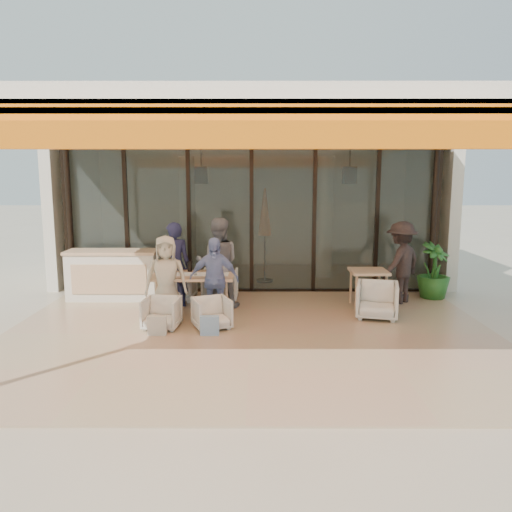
{
  "coord_description": "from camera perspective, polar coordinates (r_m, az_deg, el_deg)",
  "views": [
    {
      "loc": [
        0.12,
        -7.73,
        2.55
      ],
      "look_at": [
        0.1,
        0.9,
        1.15
      ],
      "focal_mm": 35.0,
      "sensor_mm": 36.0,
      "label": 1
    }
  ],
  "objects": [
    {
      "name": "dining_table",
      "position": [
        9.28,
        -7.2,
        -2.44
      ],
      "size": [
        1.5,
        0.9,
        0.93
      ],
      "color": "tan",
      "rests_on": "ground"
    },
    {
      "name": "diner_periwinkle",
      "position": [
        8.78,
        -4.83,
        -2.68
      ],
      "size": [
        0.89,
        0.41,
        1.49
      ],
      "primitive_type": "imported",
      "rotation": [
        0.0,
        0.0,
        -0.05
      ],
      "color": "#738CC1",
      "rests_on": "ground"
    },
    {
      "name": "chair_far_left",
      "position": [
        10.33,
        -8.79,
        -3.28
      ],
      "size": [
        0.69,
        0.65,
        0.67
      ],
      "primitive_type": "imported",
      "rotation": [
        0.0,
        0.0,
        3.08
      ],
      "color": "white",
      "rests_on": "ground"
    },
    {
      "name": "chair_far_right",
      "position": [
        10.23,
        -4.13,
        -3.15
      ],
      "size": [
        0.72,
        0.67,
        0.73
      ],
      "primitive_type": "imported",
      "rotation": [
        0.0,
        0.0,
        3.13
      ],
      "color": "white",
      "rests_on": "ground"
    },
    {
      "name": "ground",
      "position": [
        8.14,
        -0.73,
        -9.04
      ],
      "size": [
        70.0,
        70.0,
        0.0
      ],
      "primitive_type": "plane",
      "color": "#C6B293",
      "rests_on": "ground"
    },
    {
      "name": "interior_block",
      "position": [
        13.05,
        -0.37,
        7.82
      ],
      "size": [
        9.05,
        3.62,
        3.52
      ],
      "color": "silver",
      "rests_on": "ground"
    },
    {
      "name": "diner_navy",
      "position": [
        9.75,
        -9.31,
        -1.02
      ],
      "size": [
        0.67,
        0.49,
        1.68
      ],
      "primitive_type": "imported",
      "rotation": [
        0.0,
        0.0,
        3.3
      ],
      "color": "#1A1C3B",
      "rests_on": "ground"
    },
    {
      "name": "glass_storefront",
      "position": [
        10.77,
        -0.51,
        4.16
      ],
      "size": [
        8.08,
        0.1,
        3.2
      ],
      "color": "#9EADA3",
      "rests_on": "ground"
    },
    {
      "name": "side_table",
      "position": [
        9.87,
        12.73,
        -2.19
      ],
      "size": [
        0.7,
        0.7,
        0.74
      ],
      "color": "tan",
      "rests_on": "ground"
    },
    {
      "name": "side_chair",
      "position": [
        9.21,
        13.68,
        -4.75
      ],
      "size": [
        0.85,
        0.82,
        0.74
      ],
      "primitive_type": "imported",
      "rotation": [
        0.0,
        0.0,
        -0.24
      ],
      "color": "white",
      "rests_on": "ground"
    },
    {
      "name": "potted_palm",
      "position": [
        10.96,
        19.66,
        -1.62
      ],
      "size": [
        0.93,
        0.93,
        1.19
      ],
      "primitive_type": "imported",
      "rotation": [
        0.0,
        0.0,
        0.65
      ],
      "color": "#1E5919",
      "rests_on": "ground"
    },
    {
      "name": "terrace_floor",
      "position": [
        8.14,
        -0.73,
        -9.01
      ],
      "size": [
        8.0,
        6.0,
        0.01
      ],
      "primitive_type": "cube",
      "color": "tan",
      "rests_on": "ground"
    },
    {
      "name": "diner_cream",
      "position": [
        8.89,
        -10.23,
        -2.55
      ],
      "size": [
        0.8,
        0.57,
        1.52
      ],
      "primitive_type": "imported",
      "rotation": [
        0.0,
        0.0,
        0.12
      ],
      "color": "beige",
      "rests_on": "ground"
    },
    {
      "name": "standing_woman",
      "position": [
        10.32,
        16.23,
        -0.75
      ],
      "size": [
        1.21,
        1.17,
        1.66
      ],
      "primitive_type": "imported",
      "rotation": [
        0.0,
        0.0,
        3.87
      ],
      "color": "black",
      "rests_on": "ground"
    },
    {
      "name": "diner_grey",
      "position": [
        9.64,
        -4.38,
        -0.81
      ],
      "size": [
        0.89,
        0.71,
        1.75
      ],
      "primitive_type": "imported",
      "rotation": [
        0.0,
        0.0,
        3.2
      ],
      "color": "slate",
      "rests_on": "ground"
    },
    {
      "name": "tote_bag_blue",
      "position": [
        8.06,
        -5.32,
        -8.0
      ],
      "size": [
        0.3,
        0.1,
        0.34
      ],
      "primitive_type": "cube",
      "color": "#99BFD8",
      "rests_on": "ground"
    },
    {
      "name": "chair_near_left",
      "position": [
        8.52,
        -10.74,
        -6.29
      ],
      "size": [
        0.62,
        0.59,
        0.59
      ],
      "primitive_type": "imported",
      "rotation": [
        0.0,
        0.0,
        -0.09
      ],
      "color": "white",
      "rests_on": "ground"
    },
    {
      "name": "chair_near_right",
      "position": [
        8.41,
        -5.08,
        -6.39
      ],
      "size": [
        0.73,
        0.71,
        0.59
      ],
      "primitive_type": "imported",
      "rotation": [
        0.0,
        0.0,
        0.38
      ],
      "color": "white",
      "rests_on": "ground"
    },
    {
      "name": "terrace_structure",
      "position": [
        7.5,
        -0.81,
        14.56
      ],
      "size": [
        8.0,
        6.0,
        3.4
      ],
      "color": "silver",
      "rests_on": "ground"
    },
    {
      "name": "tote_bag_cream",
      "position": [
        8.18,
        -11.24,
        -7.88
      ],
      "size": [
        0.3,
        0.1,
        0.34
      ],
      "primitive_type": "cube",
      "color": "silver",
      "rests_on": "ground"
    },
    {
      "name": "host_counter",
      "position": [
        10.65,
        -16.01,
        -2.08
      ],
      "size": [
        1.85,
        0.65,
        1.04
      ],
      "color": "silver",
      "rests_on": "ground"
    }
  ]
}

